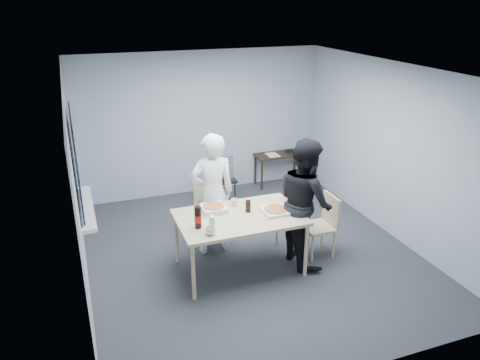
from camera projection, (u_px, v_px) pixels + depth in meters
name	position (u px, v px, depth m)	size (l,w,h in m)	color
room	(78.00, 168.00, 5.89)	(5.00, 5.00, 5.00)	#323238
dining_table	(240.00, 220.00, 6.11)	(1.63, 1.03, 0.79)	#D5B492
chair_far	(209.00, 207.00, 7.01)	(0.42, 0.42, 0.89)	#D5B492
chair_right	(324.00, 221.00, 6.58)	(0.42, 0.42, 0.89)	#D5B492
person_white	(212.00, 194.00, 6.52)	(0.65, 0.42, 1.77)	silver
person_black	(305.00, 202.00, 6.27)	(0.86, 0.47, 1.77)	black
side_table	(279.00, 158.00, 9.04)	(0.93, 0.41, 0.62)	#311F13
stool	(223.00, 184.00, 8.06)	(0.39, 0.39, 0.54)	black
backpack	(223.00, 167.00, 7.93)	(0.30, 0.22, 0.42)	slate
pizza_box_a	(214.00, 208.00, 6.22)	(0.32, 0.32, 0.08)	silver
pizza_box_b	(276.00, 210.00, 6.19)	(0.35, 0.35, 0.05)	silver
mug_a	(210.00, 231.00, 5.60)	(0.12, 0.12, 0.10)	silver
mug_b	(234.00, 202.00, 6.37)	(0.10, 0.10, 0.09)	silver
cola_glass	(248.00, 206.00, 6.18)	(0.07, 0.07, 0.16)	black
soda_bottle	(198.00, 218.00, 5.73)	(0.09, 0.09, 0.28)	black
plastic_cups	(212.00, 223.00, 5.70)	(0.08, 0.08, 0.18)	silver
rubber_band	(267.00, 220.00, 5.96)	(0.05, 0.05, 0.00)	red
papers	(273.00, 155.00, 8.94)	(0.22, 0.30, 0.00)	white
black_box	(289.00, 151.00, 9.08)	(0.13, 0.10, 0.06)	black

